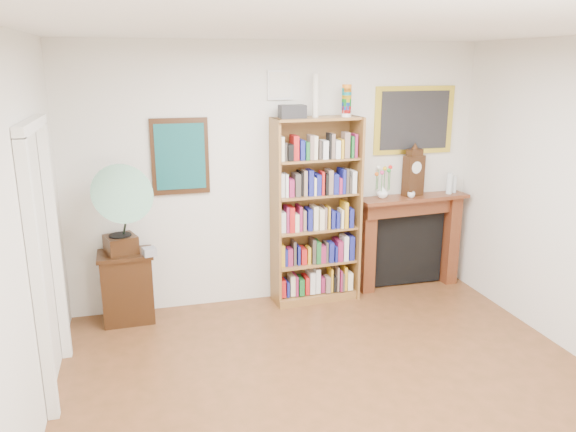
% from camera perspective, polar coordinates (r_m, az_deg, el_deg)
% --- Properties ---
extents(room, '(4.51, 5.01, 2.81)m').
position_cam_1_polar(room, '(3.77, 8.53, -3.00)').
color(room, '#553619').
rests_on(room, ground).
extents(door_casing, '(0.08, 1.02, 2.17)m').
position_cam_1_polar(door_casing, '(4.72, -23.51, -2.12)').
color(door_casing, white).
rests_on(door_casing, left_wall).
extents(teal_poster, '(0.58, 0.04, 0.78)m').
position_cam_1_polar(teal_poster, '(5.84, -10.90, 5.95)').
color(teal_poster, black).
rests_on(teal_poster, back_wall).
extents(small_picture, '(0.26, 0.04, 0.30)m').
position_cam_1_polar(small_picture, '(5.94, -0.83, 13.17)').
color(small_picture, white).
rests_on(small_picture, back_wall).
extents(gilt_painting, '(0.95, 0.04, 0.75)m').
position_cam_1_polar(gilt_painting, '(6.52, 12.69, 9.47)').
color(gilt_painting, gold).
rests_on(gilt_painting, back_wall).
extents(bookshelf, '(0.95, 0.39, 2.33)m').
position_cam_1_polar(bookshelf, '(6.05, 2.88, 1.53)').
color(bookshelf, brown).
rests_on(bookshelf, floor).
extents(side_cabinet, '(0.55, 0.40, 0.74)m').
position_cam_1_polar(side_cabinet, '(5.98, -15.99, -6.94)').
color(side_cabinet, black).
rests_on(side_cabinet, floor).
extents(fireplace, '(1.33, 0.41, 1.11)m').
position_cam_1_polar(fireplace, '(6.69, 12.18, -1.73)').
color(fireplace, '#522113').
rests_on(fireplace, floor).
extents(gramophone, '(0.76, 0.85, 0.94)m').
position_cam_1_polar(gramophone, '(5.57, -16.99, 1.09)').
color(gramophone, black).
rests_on(gramophone, side_cabinet).
extents(cd_stack, '(0.15, 0.15, 0.08)m').
position_cam_1_polar(cd_stack, '(5.70, -13.90, -3.54)').
color(cd_stack, '#B2B2BF').
rests_on(cd_stack, side_cabinet).
extents(mantel_clock, '(0.25, 0.18, 0.53)m').
position_cam_1_polar(mantel_clock, '(6.51, 12.63, 4.25)').
color(mantel_clock, black).
rests_on(mantel_clock, fireplace).
extents(flower_vase, '(0.13, 0.13, 0.13)m').
position_cam_1_polar(flower_vase, '(6.36, 9.58, 2.41)').
color(flower_vase, white).
rests_on(flower_vase, fireplace).
extents(teacup, '(0.09, 0.09, 0.07)m').
position_cam_1_polar(teacup, '(6.44, 12.41, 2.13)').
color(teacup, white).
rests_on(teacup, fireplace).
extents(bottle_left, '(0.07, 0.07, 0.24)m').
position_cam_1_polar(bottle_left, '(6.73, 16.08, 3.20)').
color(bottle_left, silver).
rests_on(bottle_left, fireplace).
extents(bottle_right, '(0.06, 0.06, 0.20)m').
position_cam_1_polar(bottle_right, '(6.81, 16.53, 3.12)').
color(bottle_right, silver).
rests_on(bottle_right, fireplace).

